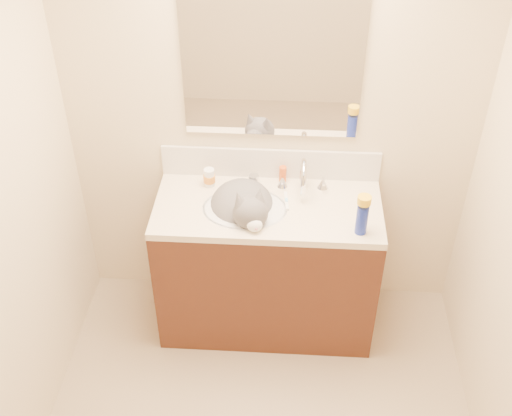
# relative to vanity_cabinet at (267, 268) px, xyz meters

# --- Properties ---
(room_shell) EXTENTS (2.24, 2.54, 2.52)m
(room_shell) POSITION_rel_vanity_cabinet_xyz_m (0.00, -0.97, 1.08)
(room_shell) COLOR beige
(room_shell) RESTS_ON ground
(vanity_cabinet) EXTENTS (1.20, 0.55, 0.82)m
(vanity_cabinet) POSITION_rel_vanity_cabinet_xyz_m (0.00, 0.00, 0.00)
(vanity_cabinet) COLOR #421F12
(vanity_cabinet) RESTS_ON ground
(counter_slab) EXTENTS (1.20, 0.55, 0.04)m
(counter_slab) POSITION_rel_vanity_cabinet_xyz_m (0.00, 0.00, 0.43)
(counter_slab) COLOR beige
(counter_slab) RESTS_ON vanity_cabinet
(basin) EXTENTS (0.45, 0.36, 0.14)m
(basin) POSITION_rel_vanity_cabinet_xyz_m (-0.12, -0.03, 0.38)
(basin) COLOR silver
(basin) RESTS_ON vanity_cabinet
(faucet) EXTENTS (0.28, 0.20, 0.21)m
(faucet) POSITION_rel_vanity_cabinet_xyz_m (0.18, 0.14, 0.54)
(faucet) COLOR silver
(faucet) RESTS_ON counter_slab
(cat) EXTENTS (0.48, 0.52, 0.35)m
(cat) POSITION_rel_vanity_cabinet_xyz_m (-0.13, -0.01, 0.44)
(cat) COLOR #535053
(cat) RESTS_ON basin
(backsplash) EXTENTS (1.20, 0.02, 0.18)m
(backsplash) POSITION_rel_vanity_cabinet_xyz_m (0.00, 0.26, 0.54)
(backsplash) COLOR silver
(backsplash) RESTS_ON counter_slab
(mirror) EXTENTS (0.90, 0.02, 0.80)m
(mirror) POSITION_rel_vanity_cabinet_xyz_m (0.00, 0.26, 1.13)
(mirror) COLOR white
(mirror) RESTS_ON room_shell
(pill_bottle) EXTENTS (0.07, 0.07, 0.10)m
(pill_bottle) POSITION_rel_vanity_cabinet_xyz_m (-0.33, 0.16, 0.50)
(pill_bottle) COLOR white
(pill_bottle) RESTS_ON counter_slab
(pill_label) EXTENTS (0.07, 0.07, 0.04)m
(pill_label) POSITION_rel_vanity_cabinet_xyz_m (-0.33, 0.16, 0.50)
(pill_label) COLOR orange
(pill_label) RESTS_ON pill_bottle
(silver_jar) EXTENTS (0.06, 0.06, 0.06)m
(silver_jar) POSITION_rel_vanity_cabinet_xyz_m (-0.09, 0.18, 0.48)
(silver_jar) COLOR #B7B7BC
(silver_jar) RESTS_ON counter_slab
(amber_bottle) EXTENTS (0.05, 0.05, 0.10)m
(amber_bottle) POSITION_rel_vanity_cabinet_xyz_m (0.07, 0.22, 0.50)
(amber_bottle) COLOR #CA4F17
(amber_bottle) RESTS_ON counter_slab
(toothbrush) EXTENTS (0.03, 0.16, 0.01)m
(toothbrush) POSITION_rel_vanity_cabinet_xyz_m (0.10, 0.04, 0.46)
(toothbrush) COLOR white
(toothbrush) RESTS_ON counter_slab
(toothbrush_head) EXTENTS (0.02, 0.03, 0.01)m
(toothbrush_head) POSITION_rel_vanity_cabinet_xyz_m (0.10, 0.04, 0.46)
(toothbrush_head) COLOR #70BCEF
(toothbrush_head) RESTS_ON counter_slab
(spray_can) EXTENTS (0.07, 0.07, 0.16)m
(spray_can) POSITION_rel_vanity_cabinet_xyz_m (0.47, -0.19, 0.53)
(spray_can) COLOR #16279F
(spray_can) RESTS_ON counter_slab
(spray_cap) EXTENTS (0.08, 0.08, 0.04)m
(spray_cap) POSITION_rel_vanity_cabinet_xyz_m (0.47, -0.19, 0.65)
(spray_cap) COLOR yellow
(spray_cap) RESTS_ON spray_can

